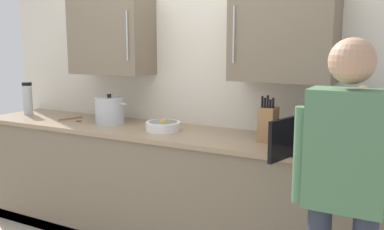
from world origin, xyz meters
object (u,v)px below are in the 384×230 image
at_px(thermos_flask, 28,98).
at_px(stock_pot, 110,110).
at_px(fruit_bowl, 163,126).
at_px(microwave_oven, 355,130).
at_px(wooden_spoon, 74,119).
at_px(knife_block, 268,124).
at_px(person_figure, 344,186).

xyz_separation_m(thermos_flask, stock_pot, (1.00, -0.00, -0.04)).
distance_m(fruit_bowl, stock_pot, 0.56).
xyz_separation_m(microwave_oven, thermos_flask, (-2.95, -0.02, 0.02)).
height_order(wooden_spoon, knife_block, knife_block).
bearing_deg(stock_pot, thermos_flask, 179.89).
relative_size(microwave_oven, knife_block, 2.52).
bearing_deg(microwave_oven, thermos_flask, -179.67).
height_order(stock_pot, person_figure, person_figure).
bearing_deg(stock_pot, wooden_spoon, -176.58).
xyz_separation_m(wooden_spoon, stock_pot, (0.38, 0.02, 0.10)).
distance_m(fruit_bowl, thermos_flask, 1.56).
distance_m(wooden_spoon, thermos_flask, 0.63).
height_order(wooden_spoon, stock_pot, stock_pot).
relative_size(microwave_oven, wooden_spoon, 3.65).
relative_size(knife_block, person_figure, 0.20).
height_order(wooden_spoon, person_figure, person_figure).
relative_size(fruit_bowl, wooden_spoon, 1.21).
distance_m(microwave_oven, person_figure, 0.88).
relative_size(wooden_spoon, thermos_flask, 0.73).
bearing_deg(thermos_flask, stock_pot, -0.11).
relative_size(thermos_flask, knife_block, 0.95).
relative_size(knife_block, stock_pot, 0.94).
bearing_deg(fruit_bowl, person_figure, -28.86).
height_order(fruit_bowl, stock_pot, stock_pot).
distance_m(fruit_bowl, knife_block, 0.84).
bearing_deg(thermos_flask, microwave_oven, 0.33).
height_order(fruit_bowl, wooden_spoon, fruit_bowl).
bearing_deg(fruit_bowl, microwave_oven, 2.32).
height_order(microwave_oven, thermos_flask, thermos_flask).
relative_size(microwave_oven, person_figure, 0.50).
distance_m(wooden_spoon, knife_block, 1.78).
xyz_separation_m(microwave_oven, knife_block, (-0.57, -0.01, -0.01)).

